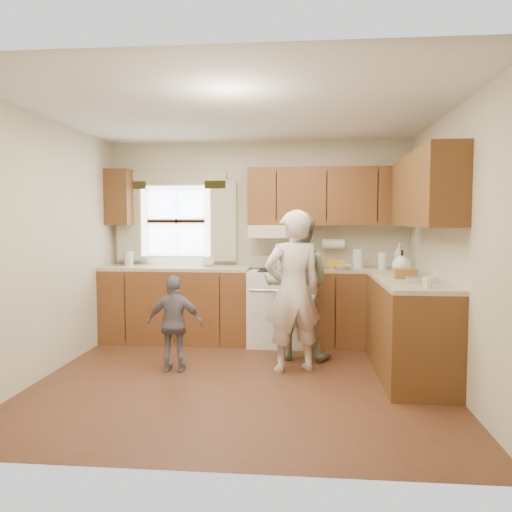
# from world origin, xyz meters

# --- Properties ---
(room) EXTENTS (3.80, 3.80, 3.80)m
(room) POSITION_xyz_m (0.00, 0.00, 1.25)
(room) COLOR #4B2817
(room) RESTS_ON ground
(kitchen_fixtures) EXTENTS (3.80, 2.25, 2.15)m
(kitchen_fixtures) POSITION_xyz_m (0.61, 1.08, 0.84)
(kitchen_fixtures) COLOR #43260E
(kitchen_fixtures) RESTS_ON ground
(stove) EXTENTS (0.76, 0.67, 1.07)m
(stove) POSITION_xyz_m (0.30, 1.44, 0.47)
(stove) COLOR silver
(stove) RESTS_ON ground
(woman_left) EXTENTS (0.68, 0.56, 1.61)m
(woman_left) POSITION_xyz_m (0.47, 0.34, 0.81)
(woman_left) COLOR beige
(woman_left) RESTS_ON ground
(woman_right) EXTENTS (0.87, 0.73, 1.58)m
(woman_right) POSITION_xyz_m (0.51, 0.85, 0.79)
(woman_right) COLOR #253B2A
(woman_right) RESTS_ON ground
(child) EXTENTS (0.58, 0.26, 0.96)m
(child) POSITION_xyz_m (-0.70, 0.22, 0.48)
(child) COLOR slate
(child) RESTS_ON ground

